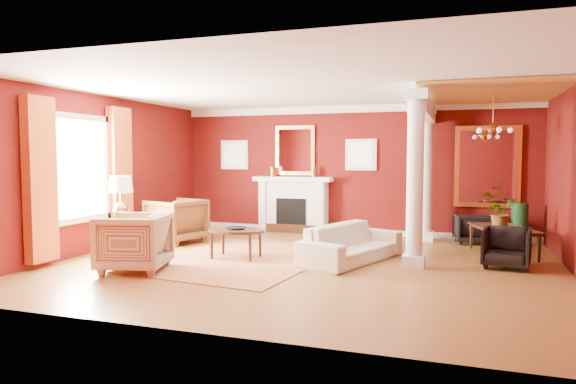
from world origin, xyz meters
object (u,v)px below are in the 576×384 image
(armchair_stripe, at_px, (134,239))
(coffee_table, at_px, (236,232))
(sofa, at_px, (352,237))
(side_table, at_px, (121,203))
(dining_table, at_px, (505,233))
(armchair_leopard, at_px, (176,218))

(armchair_stripe, height_order, coffee_table, armchair_stripe)
(sofa, distance_m, side_table, 4.01)
(armchair_stripe, relative_size, dining_table, 0.69)
(sofa, distance_m, armchair_leopard, 3.85)
(armchair_stripe, xyz_separation_m, side_table, (-0.83, 0.83, 0.46))
(coffee_table, distance_m, side_table, 2.06)
(sofa, bearing_deg, armchair_stripe, 140.71)
(sofa, height_order, side_table, side_table)
(armchair_stripe, xyz_separation_m, dining_table, (5.50, 3.21, -0.09))
(armchair_stripe, bearing_deg, coffee_table, 127.66)
(sofa, xyz_separation_m, armchair_stripe, (-3.02, -1.80, 0.08))
(armchair_leopard, xyz_separation_m, side_table, (-0.07, -1.68, 0.45))
(coffee_table, bearing_deg, armchair_stripe, -127.83)
(armchair_stripe, xyz_separation_m, coffee_table, (1.08, 1.39, -0.03))
(coffee_table, bearing_deg, side_table, -163.49)
(side_table, bearing_deg, coffee_table, 16.51)
(coffee_table, bearing_deg, sofa, 11.80)
(dining_table, bearing_deg, armchair_leopard, 77.07)
(sofa, height_order, dining_table, sofa)
(armchair_leopard, height_order, side_table, side_table)
(armchair_leopard, height_order, dining_table, armchair_leopard)
(dining_table, bearing_deg, armchair_stripe, 100.93)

